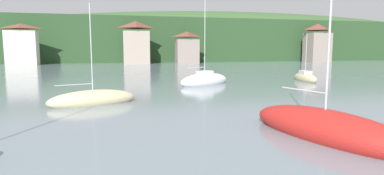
{
  "coord_description": "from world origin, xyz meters",
  "views": [
    {
      "loc": [
        -4.45,
        20.92,
        3.58
      ],
      "look_at": [
        0.0,
        39.65,
        1.21
      ],
      "focal_mm": 28.89,
      "sensor_mm": 36.0,
      "label": 1
    }
  ],
  "objects_px": {
    "shore_building_eastcentral": "(317,43)",
    "shore_building_west": "(22,45)",
    "sailboat_near_8": "(324,128)",
    "shore_building_westcentral": "(136,43)",
    "sailboat_far_0": "(205,80)",
    "sailboat_far_7": "(305,78)",
    "sailboat_mid_5": "(93,100)",
    "shore_building_central": "(187,48)"
  },
  "relations": [
    {
      "from": "shore_building_eastcentral",
      "to": "shore_building_west",
      "type": "bearing_deg",
      "value": -179.23
    },
    {
      "from": "shore_building_west",
      "to": "sailboat_near_8",
      "type": "xyz_separation_m",
      "value": [
        29.6,
        -67.76,
        -4.23
      ]
    },
    {
      "from": "shore_building_westcentral",
      "to": "sailboat_far_0",
      "type": "bearing_deg",
      "value": -85.14
    },
    {
      "from": "shore_building_westcentral",
      "to": "sailboat_far_7",
      "type": "distance_m",
      "value": 50.96
    },
    {
      "from": "sailboat_far_0",
      "to": "shore_building_eastcentral",
      "type": "bearing_deg",
      "value": 15.4
    },
    {
      "from": "shore_building_eastcentral",
      "to": "sailboat_far_0",
      "type": "bearing_deg",
      "value": -134.24
    },
    {
      "from": "shore_building_eastcentral",
      "to": "sailboat_near_8",
      "type": "relative_size",
      "value": 1.14
    },
    {
      "from": "shore_building_eastcentral",
      "to": "shore_building_westcentral",
      "type": "bearing_deg",
      "value": -179.8
    },
    {
      "from": "shore_building_west",
      "to": "sailboat_far_0",
      "type": "bearing_deg",
      "value": -57.9
    },
    {
      "from": "shore_building_eastcentral",
      "to": "sailboat_mid_5",
      "type": "relative_size",
      "value": 1.59
    },
    {
      "from": "shore_building_westcentral",
      "to": "sailboat_near_8",
      "type": "distance_m",
      "value": 68.88
    },
    {
      "from": "shore_building_westcentral",
      "to": "sailboat_far_0",
      "type": "height_order",
      "value": "shore_building_westcentral"
    },
    {
      "from": "shore_building_central",
      "to": "sailboat_near_8",
      "type": "xyz_separation_m",
      "value": [
        -9.29,
        -68.16,
        -3.6
      ]
    },
    {
      "from": "sailboat_mid_5",
      "to": "sailboat_far_7",
      "type": "bearing_deg",
      "value": 5.64
    },
    {
      "from": "shore_building_west",
      "to": "shore_building_eastcentral",
      "type": "height_order",
      "value": "shore_building_eastcentral"
    },
    {
      "from": "shore_building_west",
      "to": "shore_building_central",
      "type": "distance_m",
      "value": 38.91
    },
    {
      "from": "shore_building_eastcentral",
      "to": "sailboat_far_7",
      "type": "distance_m",
      "value": 60.09
    },
    {
      "from": "sailboat_far_7",
      "to": "sailboat_near_8",
      "type": "bearing_deg",
      "value": 157.64
    },
    {
      "from": "sailboat_far_0",
      "to": "sailboat_far_7",
      "type": "height_order",
      "value": "sailboat_far_0"
    },
    {
      "from": "sailboat_far_0",
      "to": "shore_building_west",
      "type": "bearing_deg",
      "value": 91.74
    },
    {
      "from": "shore_building_central",
      "to": "sailboat_far_0",
      "type": "bearing_deg",
      "value": -100.33
    },
    {
      "from": "shore_building_west",
      "to": "shore_building_central",
      "type": "bearing_deg",
      "value": 0.58
    },
    {
      "from": "shore_building_central",
      "to": "sailboat_mid_5",
      "type": "relative_size",
      "value": 1.19
    },
    {
      "from": "shore_building_west",
      "to": "sailboat_far_0",
      "type": "distance_m",
      "value": 56.76
    },
    {
      "from": "shore_building_westcentral",
      "to": "sailboat_mid_5",
      "type": "xyz_separation_m",
      "value": [
        -6.15,
        -58.3,
        -4.85
      ]
    },
    {
      "from": "shore_building_central",
      "to": "sailboat_mid_5",
      "type": "distance_m",
      "value": 61.03
    },
    {
      "from": "shore_building_west",
      "to": "sailboat_far_7",
      "type": "relative_size",
      "value": 1.64
    },
    {
      "from": "sailboat_far_0",
      "to": "sailboat_near_8",
      "type": "bearing_deg",
      "value": -121.74
    },
    {
      "from": "shore_building_west",
      "to": "shore_building_westcentral",
      "type": "relative_size",
      "value": 0.89
    },
    {
      "from": "shore_building_westcentral",
      "to": "shore_building_eastcentral",
      "type": "bearing_deg",
      "value": 0.2
    },
    {
      "from": "shore_building_west",
      "to": "sailboat_near_8",
      "type": "relative_size",
      "value": 0.98
    },
    {
      "from": "shore_building_central",
      "to": "sailboat_far_0",
      "type": "distance_m",
      "value": 49.28
    },
    {
      "from": "shore_building_central",
      "to": "sailboat_mid_5",
      "type": "bearing_deg",
      "value": -108.29
    },
    {
      "from": "shore_building_westcentral",
      "to": "shore_building_eastcentral",
      "type": "distance_m",
      "value": 51.86
    },
    {
      "from": "shore_building_eastcentral",
      "to": "sailboat_far_0",
      "type": "height_order",
      "value": "shore_building_eastcentral"
    },
    {
      "from": "shore_building_west",
      "to": "shore_building_central",
      "type": "xyz_separation_m",
      "value": [
        38.9,
        0.39,
        -0.63
      ]
    },
    {
      "from": "shore_building_eastcentral",
      "to": "sailboat_near_8",
      "type": "xyz_separation_m",
      "value": [
        -48.19,
        -68.8,
        -4.94
      ]
    },
    {
      "from": "sailboat_far_0",
      "to": "sailboat_mid_5",
      "type": "height_order",
      "value": "sailboat_far_0"
    },
    {
      "from": "shore_building_west",
      "to": "sailboat_far_7",
      "type": "height_order",
      "value": "shore_building_west"
    },
    {
      "from": "shore_building_westcentral",
      "to": "shore_building_central",
      "type": "height_order",
      "value": "shore_building_westcentral"
    },
    {
      "from": "shore_building_central",
      "to": "shore_building_westcentral",
      "type": "bearing_deg",
      "value": 177.97
    },
    {
      "from": "sailboat_near_8",
      "to": "sailboat_mid_5",
      "type": "bearing_deg",
      "value": -152.74
    }
  ]
}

